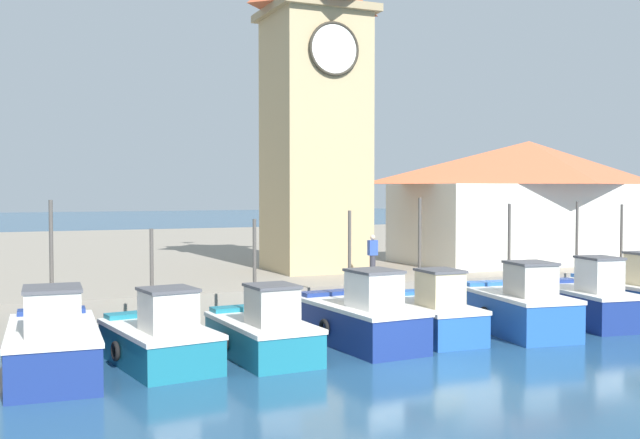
# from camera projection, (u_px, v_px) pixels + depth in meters

# --- Properties ---
(ground_plane) EXTENTS (300.00, 300.00, 0.00)m
(ground_plane) POSITION_uv_depth(u_px,v_px,m) (419.00, 370.00, 18.95)
(ground_plane) COLOR navy
(quay_wharf) EXTENTS (120.00, 40.00, 1.30)m
(quay_wharf) POSITION_uv_depth(u_px,v_px,m) (180.00, 258.00, 43.48)
(quay_wharf) COLOR gray
(quay_wharf) RESTS_ON ground
(fishing_boat_left_outer) EXTENTS (2.38, 5.01, 4.33)m
(fishing_boat_left_outer) POSITION_uv_depth(u_px,v_px,m) (53.00, 345.00, 18.29)
(fishing_boat_left_outer) COLOR navy
(fishing_boat_left_outer) RESTS_ON ground
(fishing_boat_left_inner) EXTENTS (2.66, 4.36, 3.55)m
(fishing_boat_left_inner) POSITION_uv_depth(u_px,v_px,m) (160.00, 339.00, 19.43)
(fishing_boat_left_inner) COLOR #196B7F
(fishing_boat_left_inner) RESTS_ON ground
(fishing_boat_mid_left) EXTENTS (2.20, 4.31, 3.77)m
(fishing_boat_mid_left) POSITION_uv_depth(u_px,v_px,m) (263.00, 332.00, 20.43)
(fishing_boat_mid_left) COLOR #196B7F
(fishing_boat_mid_left) RESTS_ON ground
(fishing_boat_center) EXTENTS (2.37, 4.85, 3.96)m
(fishing_boat_center) POSITION_uv_depth(u_px,v_px,m) (360.00, 318.00, 22.05)
(fishing_boat_center) COLOR navy
(fishing_boat_center) RESTS_ON ground
(fishing_boat_mid_right) EXTENTS (1.99, 4.34, 4.33)m
(fishing_boat_mid_right) POSITION_uv_depth(u_px,v_px,m) (429.00, 314.00, 23.17)
(fishing_boat_mid_right) COLOR #2356A8
(fishing_boat_mid_right) RESTS_ON ground
(fishing_boat_right_inner) EXTENTS (2.61, 4.68, 4.13)m
(fishing_boat_right_inner) POSITION_uv_depth(u_px,v_px,m) (518.00, 308.00, 23.89)
(fishing_boat_right_inner) COLOR #2356A8
(fishing_boat_right_inner) RESTS_ON ground
(fishing_boat_right_outer) EXTENTS (2.37, 4.47, 4.18)m
(fishing_boat_right_outer) POSITION_uv_depth(u_px,v_px,m) (586.00, 301.00, 25.42)
(fishing_boat_right_outer) COLOR navy
(fishing_boat_right_outer) RESTS_ON ground
(fishing_boat_far_right) EXTENTS (2.07, 4.53, 4.06)m
(fishing_boat_far_right) POSITION_uv_depth(u_px,v_px,m) (634.00, 296.00, 26.46)
(fishing_boat_far_right) COLOR #2356A8
(fishing_boat_far_right) RESTS_ON ground
(clock_tower) EXTENTS (4.08, 4.08, 14.53)m
(clock_tower) POSITION_uv_depth(u_px,v_px,m) (315.00, 104.00, 30.27)
(clock_tower) COLOR tan
(clock_tower) RESTS_ON quay_wharf
(warehouse_right) EXTENTS (12.14, 6.17, 5.51)m
(warehouse_right) POSITION_uv_depth(u_px,v_px,m) (529.00, 200.00, 34.32)
(warehouse_right) COLOR silver
(warehouse_right) RESTS_ON quay_wharf
(dock_worker_near_tower) EXTENTS (0.34, 0.22, 1.62)m
(dock_worker_near_tower) POSITION_uv_depth(u_px,v_px,m) (373.00, 255.00, 27.75)
(dock_worker_near_tower) COLOR #33333D
(dock_worker_near_tower) RESTS_ON quay_wharf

